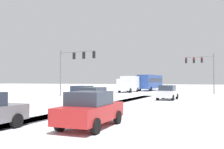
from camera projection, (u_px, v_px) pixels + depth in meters
name	position (u px, v px, depth m)	size (l,w,h in m)	color
wheel_track_left_lane	(98.00, 105.00, 20.84)	(0.91, 31.18, 0.01)	#38383D
wheel_track_right_lane	(103.00, 106.00, 20.64)	(0.73, 31.18, 0.01)	#38383D
wheel_track_center	(105.00, 106.00, 20.56)	(0.82, 31.18, 0.01)	#38383D
wheel_track_oncoming	(98.00, 105.00, 20.81)	(0.90, 31.18, 0.01)	#38383D
traffic_signal_near_left	(74.00, 62.00, 33.71)	(5.86, 0.53, 6.50)	slate
traffic_signal_far_right	(202.00, 65.00, 40.28)	(4.62, 0.42, 6.50)	slate
car_white_lead	(168.00, 92.00, 27.30)	(1.92, 4.15, 1.62)	silver
car_blue_second	(83.00, 94.00, 24.40)	(1.89, 4.13, 1.62)	#233899
car_black_third	(93.00, 98.00, 18.53)	(1.89, 4.13, 1.62)	black
car_red_fourth	(91.00, 109.00, 11.00)	(1.97, 4.17, 1.62)	red
bus_oncoming	(151.00, 82.00, 53.99)	(3.00, 11.09, 3.38)	#284793
box_truck_delivery	(129.00, 83.00, 45.93)	(2.49, 7.47, 3.02)	silver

